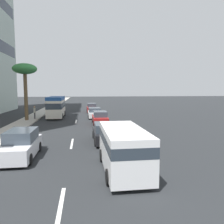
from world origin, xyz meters
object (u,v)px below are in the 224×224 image
palm_tree (25,71)px  car_fifth (92,108)px  car_lead (100,118)px  van_second (123,146)px  car_fourth (105,133)px  pedestrian_near_lamp (35,112)px  minibus_third (56,106)px  car_seventh (94,113)px  car_sixth (21,145)px

palm_tree → car_fifth: bearing=-42.0°
car_lead → van_second: bearing=179.7°
car_fourth → pedestrian_near_lamp: (14.01, 8.36, 0.41)m
car_lead → minibus_third: (6.91, 5.99, 0.98)m
minibus_third → palm_tree: size_ratio=0.88×
car_seventh → palm_tree: bearing=103.3°
car_lead → car_sixth: 13.83m
car_lead → van_second: (-15.49, 0.09, 0.54)m
minibus_third → car_fourth: 17.03m
van_second → car_fifth: van_second is taller
car_fourth → car_seventh: bearing=-0.1°
car_fifth → car_sixth: (-26.48, 5.54, 0.01)m
car_lead → palm_tree: bearing=68.1°
car_lead → van_second: van_second is taller
pedestrian_near_lamp → car_fourth: bearing=29.2°
car_fifth → pedestrian_near_lamp: 12.34m
van_second → car_sixth: van_second is taller
car_sixth → car_seventh: (18.50, -5.60, -0.08)m
car_sixth → car_seventh: 19.32m
car_lead → car_fifth: car_fifth is taller
car_fourth → car_sixth: size_ratio=1.00×
car_fifth → car_seventh: car_fifth is taller
minibus_third → car_fourth: bearing=19.4°
car_lead → pedestrian_near_lamp: bearing=60.8°
car_fifth → car_seventh: bearing=-179.6°
car_fourth → car_lead: bearing=-2.2°
van_second → car_lead: bearing=-0.3°
van_second → palm_tree: (19.32, 9.44, 5.32)m
car_fourth → car_fifth: bearing=0.1°
van_second → minibus_third: bearing=14.8°
pedestrian_near_lamp → van_second: bearing=21.3°
palm_tree → minibus_third: bearing=-48.9°
car_lead → palm_tree: 11.82m
car_fifth → minibus_third: bearing=141.6°
car_fifth → pedestrian_near_lamp: (-9.11, 8.32, 0.34)m
car_fourth → car_sixth: bearing=121.1°
car_lead → pedestrian_near_lamp: 9.99m
car_lead → pedestrian_near_lamp: pedestrian_near_lamp is taller
van_second → car_fifth: 29.48m
palm_tree → car_lead: bearing=-111.9°
car_lead → car_fifth: 13.99m
car_lead → car_sixth: (-12.49, 5.93, 0.06)m
pedestrian_near_lamp → car_seventh: bearing=96.0°
minibus_third → car_fifth: bearing=141.6°
car_sixth → palm_tree: palm_tree is taller
van_second → palm_tree: size_ratio=0.71×
van_second → car_seventh: van_second is taller
minibus_third → car_seventh: 5.82m
car_lead → minibus_third: minibus_third is taller
minibus_third → car_sixth: size_ratio=1.49×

